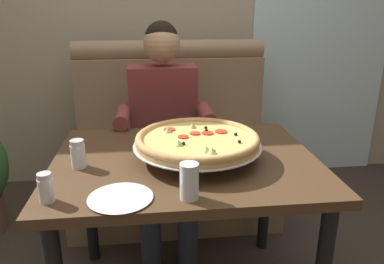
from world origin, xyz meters
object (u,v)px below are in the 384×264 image
at_px(pizza, 197,140).
at_px(plate_near_left, 120,196).
at_px(diner_main, 164,121).
at_px(shaker_parmesan, 78,156).
at_px(booth_bench, 173,153).
at_px(dining_table, 186,179).
at_px(drinking_glass, 189,184).
at_px(shaker_pepper_flakes, 46,190).

distance_m(pizza, plate_near_left, 0.44).
xyz_separation_m(diner_main, plate_near_left, (-0.19, -0.96, 0.04)).
xyz_separation_m(pizza, shaker_parmesan, (-0.48, -0.03, -0.03)).
height_order(diner_main, shaker_parmesan, diner_main).
height_order(shaker_parmesan, plate_near_left, shaker_parmesan).
relative_size(shaker_parmesan, plate_near_left, 0.52).
relative_size(booth_bench, diner_main, 1.03).
height_order(booth_bench, pizza, booth_bench).
xyz_separation_m(dining_table, drinking_glass, (-0.02, -0.35, 0.15)).
height_order(diner_main, shaker_pepper_flakes, diner_main).
xyz_separation_m(pizza, shaker_pepper_flakes, (-0.54, -0.30, -0.04)).
distance_m(shaker_parmesan, drinking_glass, 0.51).
height_order(dining_table, drinking_glass, drinking_glass).
bearing_deg(dining_table, diner_main, 95.85).
bearing_deg(shaker_parmesan, shaker_pepper_flakes, -102.00).
height_order(pizza, shaker_pepper_flakes, pizza).
xyz_separation_m(diner_main, drinking_glass, (0.04, -0.98, 0.09)).
relative_size(dining_table, shaker_pepper_flakes, 10.93).
relative_size(diner_main, shaker_parmesan, 11.09).
relative_size(booth_bench, dining_table, 1.18).
bearing_deg(dining_table, plate_near_left, -127.45).
bearing_deg(dining_table, drinking_glass, -93.34).
bearing_deg(plate_near_left, shaker_pepper_flakes, 177.49).
relative_size(dining_table, shaker_parmesan, 9.68).
height_order(booth_bench, shaker_pepper_flakes, booth_bench).
bearing_deg(dining_table, shaker_pepper_flakes, -147.12).
height_order(booth_bench, dining_table, booth_bench).
height_order(pizza, drinking_glass, drinking_glass).
relative_size(pizza, shaker_parmesan, 4.67).
bearing_deg(diner_main, shaker_pepper_flakes, -114.15).
height_order(booth_bench, shaker_parmesan, booth_bench).
distance_m(diner_main, pizza, 0.66).
xyz_separation_m(pizza, drinking_glass, (-0.07, -0.34, -0.03)).
bearing_deg(booth_bench, plate_near_left, -101.56).
relative_size(shaker_parmesan, shaker_pepper_flakes, 1.13).
distance_m(booth_bench, plate_near_left, 1.30).
bearing_deg(shaker_parmesan, dining_table, 6.14).
relative_size(booth_bench, plate_near_left, 5.96).
bearing_deg(shaker_parmesan, diner_main, 61.52).
distance_m(dining_table, pizza, 0.19).
xyz_separation_m(shaker_parmesan, drinking_glass, (0.41, -0.30, 0.01)).
xyz_separation_m(shaker_parmesan, shaker_pepper_flakes, (-0.06, -0.27, -0.01)).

